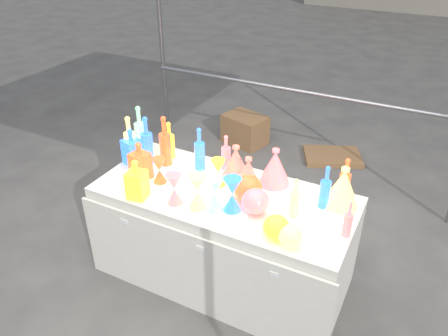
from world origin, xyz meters
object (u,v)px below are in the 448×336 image
at_px(display_table, 223,236).
at_px(cardboard_box_closed, 245,129).
at_px(hourglass_0, 159,170).
at_px(globe_0, 276,228).
at_px(bottle_0, 147,138).
at_px(decanter_0, 137,179).
at_px(lampshade_0, 248,174).

bearing_deg(display_table, cardboard_box_closed, 110.72).
xyz_separation_m(display_table, hourglass_0, (-0.47, -0.07, 0.47)).
bearing_deg(globe_0, hourglass_0, 168.66).
relative_size(bottle_0, decanter_0, 0.96).
relative_size(cardboard_box_closed, lampshade_0, 1.93).
distance_m(cardboard_box_closed, lampshade_0, 2.26).
distance_m(decanter_0, lampshade_0, 0.75).
height_order(display_table, globe_0, globe_0).
height_order(cardboard_box_closed, hourglass_0, hourglass_0).
xyz_separation_m(display_table, bottle_0, (-0.80, 0.23, 0.51)).
distance_m(bottle_0, hourglass_0, 0.45).
bearing_deg(cardboard_box_closed, bottle_0, -74.81).
height_order(cardboard_box_closed, decanter_0, decanter_0).
bearing_deg(cardboard_box_closed, display_table, -53.66).
xyz_separation_m(bottle_0, lampshade_0, (0.92, -0.10, -0.01)).
relative_size(bottle_0, globe_0, 1.70).
xyz_separation_m(decanter_0, lampshade_0, (0.62, 0.43, -0.02)).
distance_m(display_table, decanter_0, 0.78).
bearing_deg(decanter_0, lampshade_0, 24.67).
bearing_deg(display_table, decanter_0, -148.47).
xyz_separation_m(hourglass_0, globe_0, (0.96, -0.19, -0.03)).
height_order(decanter_0, hourglass_0, decanter_0).
height_order(hourglass_0, lampshade_0, lampshade_0).
relative_size(decanter_0, globe_0, 1.76).
distance_m(hourglass_0, globe_0, 0.98).
bearing_deg(decanter_0, cardboard_box_closed, 86.50).
xyz_separation_m(cardboard_box_closed, lampshade_0, (0.91, -1.95, 0.70)).
xyz_separation_m(display_table, cardboard_box_closed, (-0.79, 2.08, -0.20)).
distance_m(display_table, hourglass_0, 0.67).
bearing_deg(globe_0, lampshade_0, 132.62).
xyz_separation_m(decanter_0, hourglass_0, (0.02, 0.23, -0.05)).
bearing_deg(lampshade_0, globe_0, -28.92).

